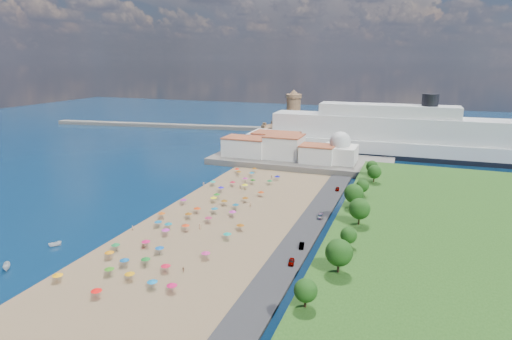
% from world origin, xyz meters
% --- Properties ---
extents(ground, '(700.00, 700.00, 0.00)m').
position_xyz_m(ground, '(0.00, 0.00, 0.00)').
color(ground, '#071938').
rests_on(ground, ground).
extents(terrace, '(90.00, 36.00, 3.00)m').
position_xyz_m(terrace, '(10.00, 73.00, 1.50)').
color(terrace, '#59544C').
rests_on(terrace, ground).
extents(jetty, '(18.00, 70.00, 2.40)m').
position_xyz_m(jetty, '(-12.00, 108.00, 1.20)').
color(jetty, '#59544C').
rests_on(jetty, ground).
extents(breakwater, '(199.03, 34.77, 2.60)m').
position_xyz_m(breakwater, '(-110.00, 153.00, 1.30)').
color(breakwater, '#59544C').
rests_on(breakwater, ground).
extents(waterfront_buildings, '(57.00, 29.00, 11.00)m').
position_xyz_m(waterfront_buildings, '(-3.05, 73.64, 7.88)').
color(waterfront_buildings, silver).
rests_on(waterfront_buildings, terrace).
extents(domed_building, '(16.00, 16.00, 15.00)m').
position_xyz_m(domed_building, '(30.00, 71.00, 8.97)').
color(domed_building, silver).
rests_on(domed_building, terrace).
extents(fortress, '(40.00, 40.00, 32.40)m').
position_xyz_m(fortress, '(-12.00, 138.00, 6.68)').
color(fortress, '#9A724D').
rests_on(fortress, ground).
extents(cruise_ship, '(156.26, 26.94, 34.04)m').
position_xyz_m(cruise_ship, '(48.79, 108.24, 10.08)').
color(cruise_ship, black).
rests_on(cruise_ship, ground).
extents(beach_parasols, '(31.63, 116.07, 2.20)m').
position_xyz_m(beach_parasols, '(-1.36, -11.08, 2.15)').
color(beach_parasols, gray).
rests_on(beach_parasols, beach).
extents(beachgoers, '(30.62, 89.40, 1.84)m').
position_xyz_m(beachgoers, '(-1.53, 0.39, 1.11)').
color(beachgoers, tan).
rests_on(beachgoers, beach).
extents(moored_boats, '(4.39, 18.93, 1.66)m').
position_xyz_m(moored_boats, '(-30.76, -56.39, 0.78)').
color(moored_boats, white).
rests_on(moored_boats, ground).
extents(parked_cars, '(2.40, 71.04, 1.29)m').
position_xyz_m(parked_cars, '(36.00, -4.84, 1.33)').
color(parked_cars, gray).
rests_on(parked_cars, promenade).
extents(hillside_trees, '(9.59, 106.40, 7.75)m').
position_xyz_m(hillside_trees, '(48.58, -9.83, 10.25)').
color(hillside_trees, '#382314').
rests_on(hillside_trees, hillside).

